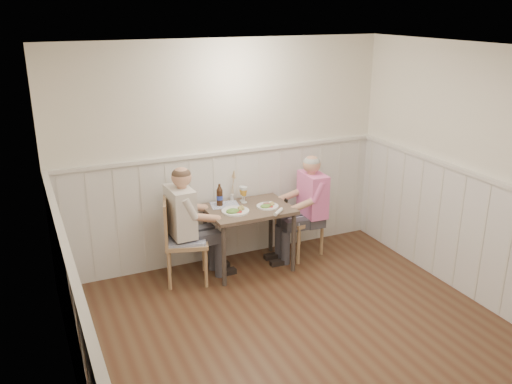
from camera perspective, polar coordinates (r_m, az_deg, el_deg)
ground_plane at (r=5.02m, az=6.69°, el=-16.79°), size 4.50×4.50×0.00m
room_shell at (r=4.32m, az=7.45°, el=-0.22°), size 4.04×4.54×2.60m
wainscot at (r=5.18m, az=3.08°, el=-6.59°), size 4.00×4.49×1.34m
dining_table at (r=6.20m, az=-0.76°, el=-2.49°), size 0.95×0.70×0.75m
chair_right at (r=6.64m, az=5.00°, el=-2.19°), size 0.56×0.56×0.98m
chair_left at (r=6.01m, az=-7.96°, el=-4.71°), size 0.57×0.57×0.98m
man_in_pink at (r=6.55m, az=5.61°, el=-2.38°), size 0.61×0.43×1.30m
diner_cream at (r=6.00m, az=-7.48°, el=-4.34°), size 0.63×0.44×1.34m
plate_man at (r=6.17m, az=1.18°, el=-1.43°), size 0.25×0.25×0.06m
plate_diner at (r=6.01m, az=-2.27°, el=-1.96°), size 0.31×0.31×0.08m
beer_glass_a at (r=6.34m, az=-1.45°, el=0.08°), size 0.07×0.07×0.18m
beer_glass_b at (r=6.28m, az=-1.27°, el=-0.01°), size 0.08×0.08×0.19m
beer_bottle at (r=6.20m, az=-3.85°, el=-0.45°), size 0.07×0.07×0.26m
rolled_napkin at (r=5.99m, az=2.38°, el=-2.10°), size 0.17×0.15×0.04m
grass_vase at (r=6.33m, az=-2.54°, el=0.56°), size 0.04×0.04×0.39m
gingham_mat at (r=6.25m, az=-3.32°, el=-1.36°), size 0.36×0.30×0.01m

